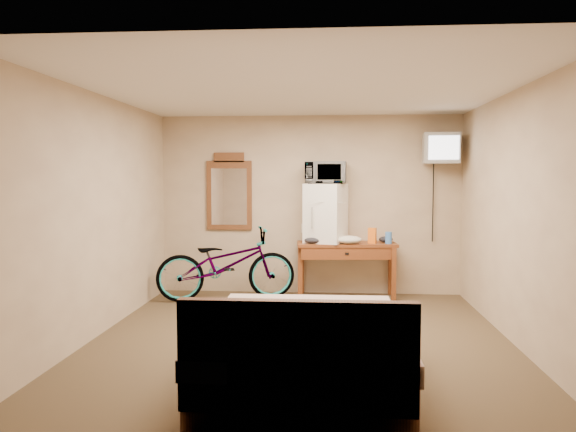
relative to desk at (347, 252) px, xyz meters
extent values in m
plane|color=#4A3825|center=(-0.51, -2.00, -0.63)|extent=(4.60, 4.60, 0.00)
plane|color=silver|center=(-0.51, -2.00, 1.87)|extent=(4.60, 4.60, 0.00)
cube|color=#CDB591|center=(-0.51, 0.30, 0.62)|extent=(4.20, 0.04, 2.50)
cube|color=#CDB591|center=(-0.51, -4.30, 0.62)|extent=(4.20, 0.04, 2.50)
cube|color=#CDB591|center=(-2.61, -2.00, 0.62)|extent=(0.04, 4.60, 2.50)
cube|color=#CDB591|center=(1.59, -2.00, 0.62)|extent=(0.04, 4.60, 2.50)
cube|color=beige|center=(-0.59, 0.29, 0.29)|extent=(0.08, 0.01, 0.13)
cube|color=brown|center=(0.00, 0.04, 0.10)|extent=(1.38, 0.62, 0.04)
cube|color=brown|center=(-0.62, -0.17, -0.27)|extent=(0.06, 0.06, 0.71)
cube|color=brown|center=(0.62, -0.17, -0.27)|extent=(0.06, 0.06, 0.71)
cube|color=brown|center=(-0.62, 0.25, -0.27)|extent=(0.06, 0.06, 0.71)
cube|color=brown|center=(0.62, 0.25, -0.27)|extent=(0.06, 0.06, 0.71)
cube|color=brown|center=(0.00, -0.19, 0.00)|extent=(1.22, 0.13, 0.16)
cube|color=black|center=(0.00, -0.21, 0.00)|extent=(0.05, 0.02, 0.03)
cube|color=white|center=(-0.29, 0.05, 0.52)|extent=(0.62, 0.61, 0.80)
cube|color=#9D9D98|center=(-0.29, -0.19, 0.68)|extent=(0.49, 0.01, 0.00)
cylinder|color=#9D9D98|center=(-0.46, -0.19, 0.47)|extent=(0.02, 0.02, 0.29)
imported|color=white|center=(-0.29, 0.05, 1.07)|extent=(0.56, 0.40, 0.30)
cube|color=orange|center=(0.34, -0.02, 0.23)|extent=(0.12, 0.09, 0.21)
cylinder|color=#3F7DD9|center=(0.56, -0.03, 0.20)|extent=(0.09, 0.09, 0.16)
ellipsoid|color=beige|center=(0.02, -0.10, 0.18)|extent=(0.36, 0.27, 0.11)
ellipsoid|color=black|center=(-0.45, -0.11, 0.16)|extent=(0.23, 0.17, 0.09)
ellipsoid|color=black|center=(0.54, 0.09, 0.16)|extent=(0.19, 0.15, 0.09)
cube|color=black|center=(1.24, 0.28, 1.30)|extent=(0.14, 0.02, 0.14)
cylinder|color=black|center=(1.24, 0.24, 1.30)|extent=(0.05, 0.30, 0.05)
cube|color=#9D9D98|center=(1.24, 0.02, 1.39)|extent=(0.49, 0.42, 0.40)
cube|color=white|center=(1.24, -0.18, 1.39)|extent=(0.38, 0.04, 0.31)
cube|color=black|center=(1.24, 0.22, 1.39)|extent=(0.29, 0.03, 0.25)
cube|color=brown|center=(-1.66, 0.27, 0.76)|extent=(0.64, 0.04, 0.97)
cube|color=brown|center=(-1.66, 0.27, 1.29)|extent=(0.43, 0.04, 0.14)
cube|color=white|center=(-1.66, 0.25, 0.74)|extent=(0.51, 0.01, 0.80)
imported|color=black|center=(-1.60, -0.27, -0.14)|extent=(1.95, 1.11, 0.97)
cube|color=brown|center=(-0.42, -3.30, -0.43)|extent=(1.48, 1.96, 0.40)
cube|color=#BAA490|center=(-0.42, -3.30, -0.18)|extent=(1.52, 2.00, 0.14)
cube|color=brown|center=(-0.42, -4.26, -0.08)|extent=(1.47, 0.08, 0.70)
ellipsoid|color=beige|center=(-0.76, -3.95, -0.05)|extent=(0.57, 0.35, 0.20)
ellipsoid|color=beige|center=(-0.07, -3.95, -0.05)|extent=(0.57, 0.35, 0.20)
camera|label=1|loc=(-0.22, -7.60, 1.02)|focal=35.00mm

